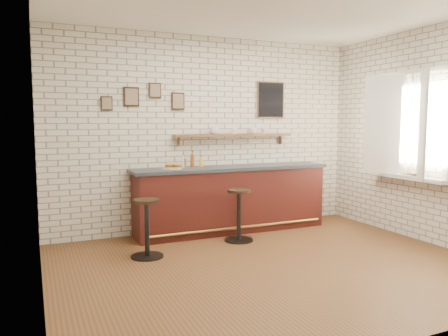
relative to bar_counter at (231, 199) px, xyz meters
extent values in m
plane|color=brown|center=(-0.26, -1.70, -0.51)|extent=(5.00, 5.00, 0.00)
cube|color=#451512|center=(0.00, 0.00, -0.03)|extent=(3.00, 0.58, 0.96)
cube|color=#2D333A|center=(0.00, 0.00, 0.48)|extent=(3.10, 0.62, 0.05)
cylinder|color=olive|center=(0.00, -0.32, -0.39)|extent=(2.79, 0.04, 0.04)
cylinder|color=white|center=(-0.94, 0.02, 0.51)|extent=(0.28, 0.28, 0.01)
cylinder|color=#C09643|center=(-0.88, 0.05, 0.52)|extent=(0.05, 0.05, 0.00)
cylinder|color=#C09643|center=(-0.91, 0.02, 0.52)|extent=(0.05, 0.05, 0.00)
cylinder|color=#C09643|center=(-1.05, 0.10, 0.52)|extent=(0.06, 0.06, 0.00)
cylinder|color=#C09643|center=(-0.91, 0.07, 0.52)|extent=(0.06, 0.06, 0.00)
cylinder|color=#C09643|center=(-1.04, -0.02, 0.52)|extent=(0.06, 0.06, 0.00)
cylinder|color=#C09643|center=(-0.89, 0.03, 0.52)|extent=(0.04, 0.04, 0.00)
cylinder|color=#C09643|center=(-0.94, -0.03, 0.52)|extent=(0.05, 0.05, 0.00)
cylinder|color=#C09643|center=(-1.06, -0.03, 0.52)|extent=(0.04, 0.04, 0.00)
cylinder|color=#C09643|center=(-1.09, 0.03, 0.52)|extent=(0.05, 0.05, 0.00)
cylinder|color=#C09643|center=(-0.89, -0.02, 0.52)|extent=(0.06, 0.06, 0.00)
cylinder|color=brown|center=(-0.72, 0.13, 0.57)|extent=(0.06, 0.06, 0.14)
cylinder|color=brown|center=(-0.72, 0.13, 0.66)|extent=(0.02, 0.02, 0.03)
cylinder|color=black|center=(-0.72, 0.13, 0.68)|extent=(0.02, 0.02, 0.01)
cylinder|color=white|center=(-0.73, 0.13, 0.58)|extent=(0.05, 0.05, 0.16)
cylinder|color=white|center=(-0.73, 0.13, 0.68)|extent=(0.02, 0.02, 0.03)
cylinder|color=black|center=(-0.73, 0.13, 0.70)|extent=(0.02, 0.02, 0.01)
cylinder|color=brown|center=(-0.59, 0.13, 0.60)|extent=(0.06, 0.06, 0.19)
cylinder|color=brown|center=(-0.59, 0.13, 0.72)|extent=(0.02, 0.02, 0.04)
cylinder|color=black|center=(-0.59, 0.13, 0.75)|extent=(0.02, 0.02, 0.01)
cylinder|color=gold|center=(-0.46, 0.13, 0.57)|extent=(0.05, 0.05, 0.13)
cylinder|color=gold|center=(-0.46, 0.13, 0.65)|extent=(0.02, 0.02, 0.03)
cylinder|color=maroon|center=(-0.46, 0.13, 0.67)|extent=(0.03, 0.03, 0.01)
cylinder|color=black|center=(-1.53, -0.79, -0.50)|extent=(0.41, 0.41, 0.02)
cylinder|color=black|center=(-1.53, -0.79, -0.15)|extent=(0.06, 0.06, 0.67)
cylinder|color=black|center=(-1.53, -0.79, 0.21)|extent=(0.41, 0.41, 0.04)
cylinder|color=black|center=(-0.15, -0.57, -0.50)|extent=(0.41, 0.41, 0.02)
cylinder|color=black|center=(-0.15, -0.57, -0.15)|extent=(0.06, 0.06, 0.68)
cylinder|color=black|center=(-0.15, -0.57, 0.21)|extent=(0.42, 0.42, 0.04)
cube|color=brown|center=(0.14, 0.20, 0.97)|extent=(2.00, 0.18, 0.04)
cube|color=brown|center=(-0.76, 0.27, 0.89)|extent=(0.03, 0.04, 0.16)
cube|color=brown|center=(1.04, 0.27, 0.89)|extent=(0.03, 0.04, 0.16)
imported|color=white|center=(-0.20, 0.20, 1.05)|extent=(0.16, 0.16, 0.11)
imported|color=white|center=(0.13, 0.20, 1.04)|extent=(0.13, 0.13, 0.09)
imported|color=white|center=(0.49, 0.20, 1.04)|extent=(0.14, 0.14, 0.10)
imported|color=white|center=(0.68, 0.20, 1.04)|extent=(0.11, 0.11, 0.08)
cube|color=black|center=(-1.46, 0.28, 1.54)|extent=(0.22, 0.02, 0.28)
cube|color=black|center=(-1.11, 0.28, 1.64)|extent=(0.18, 0.02, 0.22)
cube|color=black|center=(-0.76, 0.28, 1.49)|extent=(0.20, 0.02, 0.26)
cube|color=black|center=(-1.81, 0.28, 1.44)|extent=(0.16, 0.02, 0.20)
cube|color=black|center=(0.84, 0.28, 1.54)|extent=(0.46, 0.02, 0.56)
cube|color=white|center=(2.14, -1.40, 0.39)|extent=(0.20, 1.35, 0.06)
cube|color=white|center=(2.21, -1.40, 1.89)|extent=(0.05, 1.30, 0.06)
cube|color=white|center=(2.21, -1.40, 0.39)|extent=(0.05, 1.30, 0.06)
cube|color=white|center=(2.21, -2.00, 1.14)|extent=(0.05, 0.06, 1.50)
cube|color=white|center=(2.21, -0.80, 1.14)|extent=(0.05, 0.06, 1.50)
cube|color=white|center=(2.06, -1.70, 1.14)|extent=(0.40, 0.46, 1.46)
cube|color=white|center=(2.06, -1.10, 1.14)|extent=(0.40, 0.46, 1.46)
imported|color=tan|center=(2.12, -1.45, 0.43)|extent=(0.23, 0.27, 0.02)
imported|color=tan|center=(2.12, -1.49, 0.45)|extent=(0.21, 0.25, 0.02)
camera|label=1|loc=(-2.80, -6.06, 1.18)|focal=35.00mm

